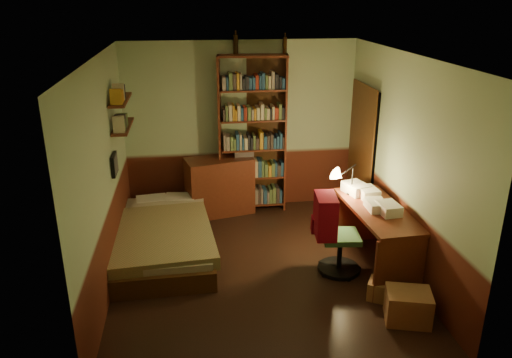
{
  "coord_description": "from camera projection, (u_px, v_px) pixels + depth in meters",
  "views": [
    {
      "loc": [
        -0.77,
        -5.41,
        3.25
      ],
      "look_at": [
        0.0,
        0.25,
        1.1
      ],
      "focal_mm": 35.0,
      "sensor_mm": 36.0,
      "label": 1
    }
  ],
  "objects": [
    {
      "name": "ceiling",
      "position": [
        259.0,
        55.0,
        5.34
      ],
      "size": [
        3.5,
        4.0,
        0.02
      ],
      "primitive_type": "cube",
      "color": "silver",
      "rests_on": "wall_back"
    },
    {
      "name": "door_trim",
      "position": [
        360.0,
        155.0,
        7.32
      ],
      "size": [
        0.02,
        0.98,
        2.08
      ],
      "primitive_type": "cube",
      "color": "#3F230F",
      "rests_on": "ground"
    },
    {
      "name": "mini_stereo",
      "position": [
        244.0,
        150.0,
        7.67
      ],
      "size": [
        0.3,
        0.23,
        0.16
      ],
      "primitive_type": "cube",
      "rotation": [
        0.0,
        0.0,
        -0.02
      ],
      "color": "#B2B2B7",
      "rests_on": "dresser"
    },
    {
      "name": "wall_back",
      "position": [
        241.0,
        127.0,
        7.66
      ],
      "size": [
        3.5,
        0.02,
        2.6
      ],
      "primitive_type": "cube",
      "color": "#A2BC90",
      "rests_on": "ground"
    },
    {
      "name": "dresser",
      "position": [
        220.0,
        186.0,
        7.69
      ],
      "size": [
        1.08,
        0.71,
        0.88
      ],
      "primitive_type": "cube",
      "rotation": [
        0.0,
        0.0,
        0.23
      ],
      "color": "#562314",
      "rests_on": "ground"
    },
    {
      "name": "wall_shelf_lower",
      "position": [
        123.0,
        126.0,
        6.51
      ],
      "size": [
        0.2,
        0.9,
        0.03
      ],
      "primitive_type": "cube",
      "color": "#562314",
      "rests_on": "wall_left"
    },
    {
      "name": "bookshelf",
      "position": [
        253.0,
        136.0,
        7.57
      ],
      "size": [
        1.06,
        0.45,
        2.4
      ],
      "primitive_type": "cube",
      "rotation": [
        0.0,
        0.0,
        -0.13
      ],
      "color": "#562314",
      "rests_on": "ground"
    },
    {
      "name": "doorway",
      "position": [
        362.0,
        155.0,
        7.32
      ],
      "size": [
        0.06,
        0.9,
        2.0
      ],
      "primitive_type": "cube",
      "color": "black",
      "rests_on": "ground"
    },
    {
      "name": "wall_shelf_upper",
      "position": [
        120.0,
        100.0,
        6.38
      ],
      "size": [
        0.2,
        0.9,
        0.03
      ],
      "primitive_type": "cube",
      "color": "#562314",
      "rests_on": "wall_left"
    },
    {
      "name": "bed",
      "position": [
        163.0,
        227.0,
        6.59
      ],
      "size": [
        1.26,
        2.27,
        0.66
      ],
      "primitive_type": "cube",
      "rotation": [
        0.0,
        0.0,
        0.03
      ],
      "color": "olive",
      "rests_on": "ground"
    },
    {
      "name": "cardboard_box_b",
      "position": [
        382.0,
        290.0,
        5.59
      ],
      "size": [
        0.39,
        0.37,
        0.22
      ],
      "primitive_type": "cube",
      "rotation": [
        0.0,
        0.0,
        -0.52
      ],
      "color": "#8E5F3B",
      "rests_on": "ground"
    },
    {
      "name": "red_jacket",
      "position": [
        319.0,
        172.0,
        5.93
      ],
      "size": [
        0.26,
        0.44,
        0.51
      ],
      "primitive_type": "cube",
      "rotation": [
        0.0,
        0.0,
        -0.05
      ],
      "color": "maroon",
      "rests_on": "office_chair"
    },
    {
      "name": "desk",
      "position": [
        376.0,
        238.0,
        6.15
      ],
      "size": [
        0.7,
        1.52,
        0.8
      ],
      "primitive_type": "cube",
      "rotation": [
        0.0,
        0.0,
        0.06
      ],
      "color": "#562314",
      "rests_on": "ground"
    },
    {
      "name": "desk_lamp",
      "position": [
        353.0,
        171.0,
        6.33
      ],
      "size": [
        0.2,
        0.2,
        0.64
      ],
      "primitive_type": "cone",
      "rotation": [
        0.0,
        0.0,
        -0.03
      ],
      "color": "black",
      "rests_on": "desk"
    },
    {
      "name": "floor",
      "position": [
        259.0,
        269.0,
        6.26
      ],
      "size": [
        3.5,
        4.0,
        0.02
      ],
      "primitive_type": "cube",
      "color": "black",
      "rests_on": "ground"
    },
    {
      "name": "wall_front",
      "position": [
        294.0,
        255.0,
        3.93
      ],
      "size": [
        3.5,
        0.02,
        2.6
      ],
      "primitive_type": "cube",
      "color": "#A2BC90",
      "rests_on": "ground"
    },
    {
      "name": "wall_right",
      "position": [
        403.0,
        164.0,
        6.02
      ],
      "size": [
        0.02,
        4.0,
        2.6
      ],
      "primitive_type": "cube",
      "color": "#A2BC90",
      "rests_on": "ground"
    },
    {
      "name": "office_chair",
      "position": [
        341.0,
        235.0,
        6.03
      ],
      "size": [
        0.53,
        0.48,
        0.98
      ],
      "primitive_type": "cube",
      "rotation": [
        0.0,
        0.0,
        -0.11
      ],
      "color": "#356237",
      "rests_on": "ground"
    },
    {
      "name": "paper_stack",
      "position": [
        356.0,
        188.0,
        6.45
      ],
      "size": [
        0.33,
        0.39,
        0.13
      ],
      "primitive_type": "cube",
      "rotation": [
        0.0,
        0.0,
        0.31
      ],
      "color": "silver",
      "rests_on": "desk"
    },
    {
      "name": "bottle_right",
      "position": [
        285.0,
        45.0,
        7.27
      ],
      "size": [
        0.06,
        0.06,
        0.23
      ],
      "primitive_type": "cylinder",
      "rotation": [
        0.0,
        0.0,
        0.02
      ],
      "color": "black",
      "rests_on": "bookshelf"
    },
    {
      "name": "framed_picture",
      "position": [
        114.0,
        164.0,
        6.15
      ],
      "size": [
        0.04,
        0.32,
        0.26
      ],
      "primitive_type": "cube",
      "color": "black",
      "rests_on": "wall_left"
    },
    {
      "name": "bottle_left",
      "position": [
        236.0,
        44.0,
        7.17
      ],
      "size": [
        0.09,
        0.09,
        0.27
      ],
      "primitive_type": "cylinder",
      "rotation": [
        0.0,
        0.0,
        -0.31
      ],
      "color": "black",
      "rests_on": "bookshelf"
    },
    {
      "name": "wall_left",
      "position": [
        103.0,
        177.0,
        5.58
      ],
      "size": [
        0.02,
        4.0,
        2.6
      ],
      "primitive_type": "cube",
      "color": "#A2BC90",
      "rests_on": "ground"
    },
    {
      "name": "cardboard_box_a",
      "position": [
        408.0,
        306.0,
        5.2
      ],
      "size": [
        0.53,
        0.47,
        0.34
      ],
      "primitive_type": "cube",
      "rotation": [
        0.0,
        0.0,
        -0.27
      ],
      "color": "#8E5F3B",
      "rests_on": "ground"
    }
  ]
}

